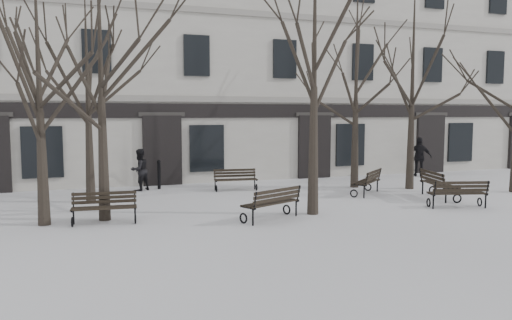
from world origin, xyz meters
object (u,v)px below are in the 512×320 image
tree_1 (100,35)px  bench_5 (437,183)px  bench_4 (368,181)px  bench_0 (104,207)px  tree_2 (315,22)px  tree_0 (38,54)px  bench_3 (236,179)px  bench_2 (458,193)px  bench_1 (272,202)px

tree_1 → bench_5: bearing=-1.0°
bench_4 → bench_5: size_ratio=0.86×
bench_0 → bench_4: 9.58m
tree_2 → tree_0: bearing=171.6°
tree_0 → tree_2: 7.60m
bench_3 → bench_5: 7.42m
bench_2 → bench_4: size_ratio=1.05×
tree_0 → bench_5: size_ratio=3.50×
tree_1 → bench_5: tree_1 is taller
tree_1 → bench_5: size_ratio=3.96×
tree_1 → bench_0: 4.67m
bench_2 → bench_5: size_ratio=0.91×
bench_0 → bench_1: size_ratio=0.91×
tree_0 → bench_1: size_ratio=3.74×
tree_1 → bench_4: size_ratio=4.59×
bench_1 → bench_2: 6.20m
tree_1 → bench_5: 12.11m
tree_0 → bench_2: tree_0 is taller
bench_0 → bench_3: (5.10, 4.41, -0.01)m
tree_0 → bench_0: 4.35m
tree_0 → bench_1: (6.00, -1.48, -4.01)m
bench_3 → bench_4: 5.03m
tree_0 → bench_3: (6.63, 4.05, -4.06)m
tree_1 → bench_2: tree_1 is taller
bench_1 → tree_0: bearing=-38.7°
tree_2 → bench_0: (-5.91, 0.73, -5.14)m
tree_0 → tree_2: size_ratio=0.81×
tree_1 → bench_5: (11.21, -0.20, -4.58)m
bench_3 → bench_0: bearing=-132.0°
bench_4 → bench_3: bearing=-72.6°
tree_0 → bench_3: bearing=31.4°
bench_2 → tree_2: bearing=7.6°
tree_1 → bench_2: (10.63, -1.88, -4.62)m
bench_4 → bench_0: bearing=-30.6°
tree_1 → bench_4: bearing=8.3°
tree_1 → bench_0: tree_1 is taller
tree_2 → bench_5: bearing=10.6°
tree_1 → bench_4: 10.54m
tree_2 → bench_3: size_ratio=5.24×
tree_1 → tree_0: bearing=-176.4°
bench_4 → bench_2: bearing=69.5°
bench_1 → bench_3: bench_1 is taller
bench_2 → bench_3: 8.06m
tree_1 → bench_1: bearing=-19.7°
tree_0 → tree_1: bearing=3.6°
bench_4 → bench_5: bench_5 is taller
tree_0 → bench_5: 13.38m
bench_0 → bench_3: bench_0 is taller
tree_1 → bench_0: (-0.03, -0.46, -4.65)m
tree_2 → bench_5: 7.42m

